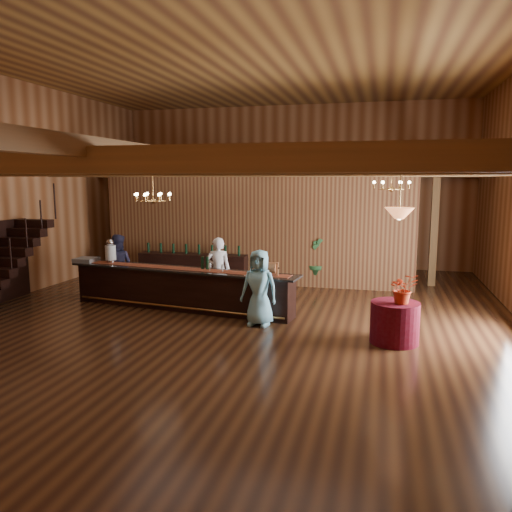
% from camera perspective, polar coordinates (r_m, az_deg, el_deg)
% --- Properties ---
extents(floor, '(14.00, 14.00, 0.00)m').
position_cam_1_polar(floor, '(11.12, -2.39, -6.90)').
color(floor, '#482814').
rests_on(floor, ground).
extents(ceiling, '(14.00, 14.00, 0.00)m').
position_cam_1_polar(ceiling, '(10.99, -2.59, 21.90)').
color(ceiling, '#A87736').
rests_on(ceiling, wall_back).
extents(wall_back, '(12.00, 0.10, 5.50)m').
position_cam_1_polar(wall_back, '(17.53, 4.17, 7.93)').
color(wall_back, '#A16A41').
rests_on(wall_back, floor).
extents(beam_grid, '(11.90, 13.90, 0.39)m').
position_cam_1_polar(beam_grid, '(11.20, -1.75, 9.99)').
color(beam_grid, '#905C2E').
rests_on(beam_grid, wall_left).
extents(support_posts, '(9.20, 10.20, 3.20)m').
position_cam_1_polar(support_posts, '(10.32, -3.24, 0.96)').
color(support_posts, '#905C2E').
rests_on(support_posts, floor).
extents(partition_wall, '(9.00, 0.18, 3.10)m').
position_cam_1_polar(partition_wall, '(14.29, -0.34, 2.94)').
color(partition_wall, brown).
rests_on(partition_wall, floor).
extents(backroom_boxes, '(4.10, 0.60, 1.10)m').
position_cam_1_polar(backroom_boxes, '(16.30, 2.14, 0.04)').
color(backroom_boxes, black).
rests_on(backroom_boxes, floor).
extents(tasting_bar, '(5.76, 1.47, 0.96)m').
position_cam_1_polar(tasting_bar, '(11.77, -8.60, -3.68)').
color(tasting_bar, black).
rests_on(tasting_bar, floor).
extents(beverage_dispenser, '(0.26, 0.26, 0.60)m').
position_cam_1_polar(beverage_dispenser, '(12.79, -16.28, 0.50)').
color(beverage_dispenser, silver).
rests_on(beverage_dispenser, tasting_bar).
extents(glass_rack_tray, '(0.50, 0.50, 0.10)m').
position_cam_1_polar(glass_rack_tray, '(13.19, -18.83, -0.42)').
color(glass_rack_tray, gray).
rests_on(glass_rack_tray, tasting_bar).
extents(raffle_drum, '(0.34, 0.24, 0.30)m').
position_cam_1_polar(raffle_drum, '(10.65, 1.67, -1.36)').
color(raffle_drum, '#A4592E').
rests_on(raffle_drum, tasting_bar).
extents(bar_bottle_0, '(0.07, 0.07, 0.30)m').
position_cam_1_polar(bar_bottle_0, '(11.49, -6.14, -0.79)').
color(bar_bottle_0, black).
rests_on(bar_bottle_0, tasting_bar).
extents(bar_bottle_1, '(0.07, 0.07, 0.30)m').
position_cam_1_polar(bar_bottle_1, '(11.44, -5.58, -0.83)').
color(bar_bottle_1, black).
rests_on(bar_bottle_1, tasting_bar).
extents(backbar_shelf, '(3.17, 0.55, 0.89)m').
position_cam_1_polar(backbar_shelf, '(14.44, -7.22, -1.50)').
color(backbar_shelf, black).
rests_on(backbar_shelf, floor).
extents(round_table, '(0.89, 0.89, 0.77)m').
position_cam_1_polar(round_table, '(9.62, 15.56, -7.34)').
color(round_table, '#4C030C').
rests_on(round_table, floor).
extents(chandelier_left, '(0.80, 0.80, 0.73)m').
position_cam_1_polar(chandelier_left, '(11.09, -11.68, 6.65)').
color(chandelier_left, '#BE8846').
rests_on(chandelier_left, beam_grid).
extents(chandelier_right, '(0.80, 0.80, 0.48)m').
position_cam_1_polar(chandelier_right, '(11.67, 15.23, 7.86)').
color(chandelier_right, '#BE8846').
rests_on(chandelier_right, beam_grid).
extents(pendant_lamp, '(0.52, 0.52, 0.90)m').
position_cam_1_polar(pendant_lamp, '(9.28, 16.08, 4.73)').
color(pendant_lamp, '#BE8846').
rests_on(pendant_lamp, beam_grid).
extents(bartender, '(0.67, 0.52, 1.63)m').
position_cam_1_polar(bartender, '(12.08, -4.33, -1.68)').
color(bartender, white).
rests_on(bartender, floor).
extents(staff_second, '(0.86, 0.70, 1.62)m').
position_cam_1_polar(staff_second, '(13.18, -15.53, -1.11)').
color(staff_second, '#24223B').
rests_on(staff_second, floor).
extents(guest, '(0.83, 0.59, 1.58)m').
position_cam_1_polar(guest, '(10.27, 0.37, -3.65)').
color(guest, '#80CCE7').
rests_on(guest, floor).
extents(floor_plant, '(0.86, 0.74, 1.40)m').
position_cam_1_polar(floor_plant, '(14.18, 7.24, -0.65)').
color(floor_plant, '#234D24').
rests_on(floor_plant, floor).
extents(table_flowers, '(0.62, 0.58, 0.56)m').
position_cam_1_polar(table_flowers, '(9.39, 16.45, -3.58)').
color(table_flowers, '#AA2B10').
rests_on(table_flowers, round_table).
extents(table_vase, '(0.16, 0.16, 0.29)m').
position_cam_1_polar(table_vase, '(9.39, 16.29, -4.42)').
color(table_vase, '#BE8846').
rests_on(table_vase, round_table).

